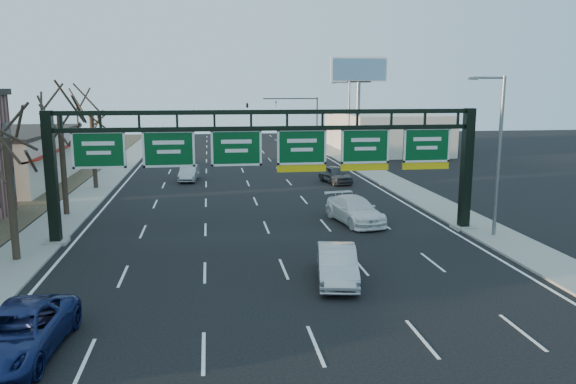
{
  "coord_description": "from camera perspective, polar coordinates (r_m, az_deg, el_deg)",
  "views": [
    {
      "loc": [
        -3.32,
        -22.99,
        8.42
      ],
      "look_at": [
        0.56,
        4.5,
        3.2
      ],
      "focal_mm": 35.0,
      "sensor_mm": 36.0,
      "label": 1
    }
  ],
  "objects": [
    {
      "name": "building_right_distant",
      "position": [
        76.85,
        9.72,
        6.08
      ],
      "size": [
        12.0,
        20.0,
        5.0
      ],
      "primitive_type": "cube",
      "color": "beige",
      "rests_on": "ground"
    },
    {
      "name": "tree_gantry",
      "position": [
        29.58,
        -26.93,
        6.98
      ],
      "size": [
        3.6,
        3.6,
        8.48
      ],
      "color": "#30231B",
      "rests_on": "sidewalk_left"
    },
    {
      "name": "streetlight_near",
      "position": [
        33.18,
        20.49,
        4.2
      ],
      "size": [
        2.15,
        0.22,
        9.0
      ],
      "color": "slate",
      "rests_on": "sidewalk_right"
    },
    {
      "name": "streetlight_far",
      "position": [
        65.02,
        6.09,
        7.64
      ],
      "size": [
        2.15,
        0.22,
        9.0
      ],
      "color": "slate",
      "rests_on": "sidewalk_right"
    },
    {
      "name": "car_silver_distant",
      "position": [
        51.79,
        -10.05,
        1.9
      ],
      "size": [
        1.83,
        4.32,
        1.39
      ],
      "primitive_type": "imported",
      "rotation": [
        0.0,
        0.0,
        -0.09
      ],
      "color": "#AAA9AE",
      "rests_on": "ground"
    },
    {
      "name": "car_silver_sedan",
      "position": [
        24.83,
        5.0,
        -7.32
      ],
      "size": [
        2.39,
        4.9,
        1.55
      ],
      "primitive_type": "imported",
      "rotation": [
        0.0,
        0.0,
        -0.16
      ],
      "color": "#B1B1B6",
      "rests_on": "ground"
    },
    {
      "name": "traffic_signal_mast",
      "position": [
        78.56,
        -1.45,
        8.51
      ],
      "size": [
        10.16,
        0.54,
        7.0
      ],
      "color": "black",
      "rests_on": "ground"
    },
    {
      "name": "car_grey_far",
      "position": [
        49.95,
        4.83,
        1.78
      ],
      "size": [
        2.62,
        4.67,
        1.5
      ],
      "primitive_type": "imported",
      "rotation": [
        0.0,
        0.0,
        0.2
      ],
      "color": "#383B3D",
      "rests_on": "ground"
    },
    {
      "name": "ground",
      "position": [
        24.71,
        0.18,
        -9.28
      ],
      "size": [
        160.0,
        160.0,
        0.0
      ],
      "primitive_type": "plane",
      "color": "black",
      "rests_on": "ground"
    },
    {
      "name": "sidewalk_right",
      "position": [
        46.67,
        12.32,
        0.08
      ],
      "size": [
        3.0,
        120.0,
        0.12
      ],
      "primitive_type": "cube",
      "color": "gray",
      "rests_on": "ground"
    },
    {
      "name": "billboard_right",
      "position": [
        70.4,
        7.19,
        11.09
      ],
      "size": [
        7.0,
        0.5,
        12.0
      ],
      "color": "slate",
      "rests_on": "ground"
    },
    {
      "name": "car_blue_suv",
      "position": [
        20.12,
        -25.82,
        -12.8
      ],
      "size": [
        3.03,
        5.77,
        1.55
      ],
      "primitive_type": "imported",
      "rotation": [
        0.0,
        0.0,
        -0.08
      ],
      "color": "#121E51",
      "rests_on": "ground"
    },
    {
      "name": "cream_strip",
      "position": [
        55.4,
        -27.15,
        3.2
      ],
      "size": [
        10.9,
        18.4,
        4.7
      ],
      "color": "beige",
      "rests_on": "ground"
    },
    {
      "name": "sidewalk_left",
      "position": [
        44.81,
        -20.09,
        -0.76
      ],
      "size": [
        3.0,
        120.0,
        0.12
      ],
      "primitive_type": "cube",
      "color": "gray",
      "rests_on": "ground"
    },
    {
      "name": "tree_mid",
      "position": [
        39.16,
        -22.33,
        9.04
      ],
      "size": [
        3.6,
        3.6,
        9.24
      ],
      "color": "#30231B",
      "rests_on": "sidewalk_left"
    },
    {
      "name": "tree_far",
      "position": [
        48.93,
        -19.45,
        8.95
      ],
      "size": [
        3.6,
        3.6,
        8.86
      ],
      "color": "#30231B",
      "rests_on": "sidewalk_left"
    },
    {
      "name": "sign_gantry",
      "position": [
        31.41,
        -1.62,
        3.71
      ],
      "size": [
        24.6,
        1.2,
        7.2
      ],
      "color": "black",
      "rests_on": "ground"
    },
    {
      "name": "car_white_wagon",
      "position": [
        35.45,
        6.8,
        -1.83
      ],
      "size": [
        3.23,
        5.86,
        1.61
      ],
      "primitive_type": "imported",
      "rotation": [
        0.0,
        0.0,
        0.18
      ],
      "color": "white",
      "rests_on": "ground"
    },
    {
      "name": "lane_markings",
      "position": [
        43.93,
        -3.55,
        -0.42
      ],
      "size": [
        21.6,
        120.0,
        0.01
      ],
      "primitive_type": "cube",
      "color": "white",
      "rests_on": "ground"
    }
  ]
}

